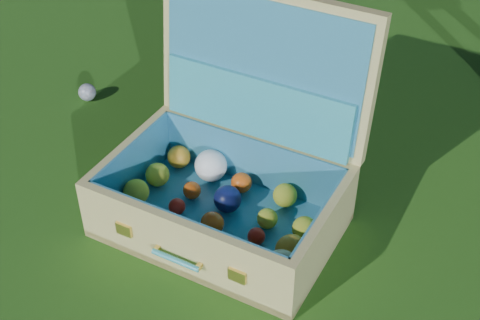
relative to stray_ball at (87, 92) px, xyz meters
name	(u,v)px	position (x,y,z in m)	size (l,w,h in m)	color
ground	(264,189)	(0.75, 0.01, -0.03)	(60.00, 60.00, 0.00)	#215114
stray_ball	(87,92)	(0.00, 0.00, 0.00)	(0.06, 0.06, 0.06)	teal
suitcase	(235,164)	(0.74, -0.11, 0.13)	(0.68, 0.58, 0.57)	#D5C372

